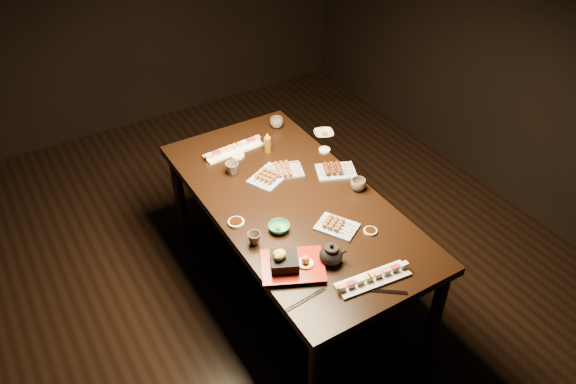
# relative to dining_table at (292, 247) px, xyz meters

# --- Properties ---
(ground) EXTENTS (5.00, 5.00, 0.00)m
(ground) POSITION_rel_dining_table_xyz_m (-0.07, 0.04, -0.38)
(ground) COLOR black
(ground) RESTS_ON ground
(dining_table) EXTENTS (1.38, 1.98, 0.75)m
(dining_table) POSITION_rel_dining_table_xyz_m (0.00, 0.00, 0.00)
(dining_table) COLOR black
(dining_table) RESTS_ON ground
(sushi_platter_near) EXTENTS (0.39, 0.14, 0.05)m
(sushi_platter_near) POSITION_rel_dining_table_xyz_m (0.01, -0.73, 0.40)
(sushi_platter_near) COLOR white
(sushi_platter_near) RESTS_ON dining_table
(sushi_platter_far) EXTENTS (0.40, 0.13, 0.05)m
(sushi_platter_far) POSITION_rel_dining_table_xyz_m (-0.07, 0.61, 0.40)
(sushi_platter_far) COLOR white
(sushi_platter_far) RESTS_ON dining_table
(yakitori_plate_center) EXTENTS (0.24, 0.20, 0.05)m
(yakitori_plate_center) POSITION_rel_dining_table_xyz_m (0.10, 0.24, 0.40)
(yakitori_plate_center) COLOR #828EB6
(yakitori_plate_center) RESTS_ON dining_table
(yakitori_plate_right) EXTENTS (0.24, 0.26, 0.05)m
(yakitori_plate_right) POSITION_rel_dining_table_xyz_m (0.08, -0.33, 0.40)
(yakitori_plate_right) COLOR #828EB6
(yakitori_plate_right) RESTS_ON dining_table
(yakitori_plate_left) EXTENTS (0.29, 0.26, 0.06)m
(yakitori_plate_left) POSITION_rel_dining_table_xyz_m (-0.01, 0.24, 0.41)
(yakitori_plate_left) COLOR #828EB6
(yakitori_plate_left) RESTS_ON dining_table
(tsukune_plate) EXTENTS (0.28, 0.25, 0.06)m
(tsukune_plate) POSITION_rel_dining_table_xyz_m (0.36, 0.08, 0.40)
(tsukune_plate) COLOR #828EB6
(tsukune_plate) RESTS_ON dining_table
(edamame_bowl_green) EXTENTS (0.12, 0.12, 0.04)m
(edamame_bowl_green) POSITION_rel_dining_table_xyz_m (-0.20, -0.18, 0.39)
(edamame_bowl_green) COLOR #31976D
(edamame_bowl_green) RESTS_ON dining_table
(edamame_bowl_cream) EXTENTS (0.17, 0.17, 0.03)m
(edamame_bowl_cream) POSITION_rel_dining_table_xyz_m (0.53, 0.46, 0.39)
(edamame_bowl_cream) COLOR beige
(edamame_bowl_cream) RESTS_ON dining_table
(tempura_tray) EXTENTS (0.39, 0.36, 0.11)m
(tempura_tray) POSITION_rel_dining_table_xyz_m (-0.28, -0.46, 0.43)
(tempura_tray) COLOR black
(tempura_tray) RESTS_ON dining_table
(teacup_near_left) EXTENTS (0.08, 0.08, 0.07)m
(teacup_near_left) POSITION_rel_dining_table_xyz_m (-0.36, -0.20, 0.41)
(teacup_near_left) COLOR brown
(teacup_near_left) RESTS_ON dining_table
(teacup_mid_right) EXTENTS (0.12, 0.12, 0.07)m
(teacup_mid_right) POSITION_rel_dining_table_xyz_m (0.37, -0.12, 0.41)
(teacup_mid_right) COLOR brown
(teacup_mid_right) RESTS_ON dining_table
(teacup_far_left) EXTENTS (0.09, 0.09, 0.07)m
(teacup_far_left) POSITION_rel_dining_table_xyz_m (-0.18, 0.40, 0.41)
(teacup_far_left) COLOR brown
(teacup_far_left) RESTS_ON dining_table
(teacup_far_right) EXTENTS (0.12, 0.12, 0.07)m
(teacup_far_right) POSITION_rel_dining_table_xyz_m (0.32, 0.72, 0.41)
(teacup_far_right) COLOR brown
(teacup_far_right) RESTS_ON dining_table
(teapot) EXTENTS (0.18, 0.18, 0.12)m
(teapot) POSITION_rel_dining_table_xyz_m (-0.10, -0.52, 0.43)
(teapot) COLOR black
(teapot) RESTS_ON dining_table
(condiment_bottle) EXTENTS (0.05, 0.05, 0.14)m
(condiment_bottle) POSITION_rel_dining_table_xyz_m (0.12, 0.50, 0.44)
(condiment_bottle) COLOR brown
(condiment_bottle) RESTS_ON dining_table
(sauce_dish_west) EXTENTS (0.09, 0.09, 0.02)m
(sauce_dish_west) POSITION_rel_dining_table_xyz_m (-0.37, -0.02, 0.38)
(sauce_dish_west) COLOR white
(sauce_dish_west) RESTS_ON dining_table
(sauce_dish_east) EXTENTS (0.10, 0.10, 0.01)m
(sauce_dish_east) POSITION_rel_dining_table_xyz_m (0.43, 0.31, 0.38)
(sauce_dish_east) COLOR white
(sauce_dish_east) RESTS_ON dining_table
(sauce_dish_se) EXTENTS (0.10, 0.10, 0.01)m
(sauce_dish_se) POSITION_rel_dining_table_xyz_m (0.21, -0.45, 0.38)
(sauce_dish_se) COLOR white
(sauce_dish_se) RESTS_ON dining_table
(sauce_dish_nw) EXTENTS (0.09, 0.09, 0.01)m
(sauce_dish_nw) POSITION_rel_dining_table_xyz_m (-0.07, 0.54, 0.38)
(sauce_dish_nw) COLOR white
(sauce_dish_nw) RESTS_ON dining_table
(chopsticks_near) EXTENTS (0.23, 0.04, 0.01)m
(chopsticks_near) POSITION_rel_dining_table_xyz_m (-0.34, -0.66, 0.38)
(chopsticks_near) COLOR black
(chopsticks_near) RESTS_ON dining_table
(chopsticks_se) EXTENTS (0.19, 0.15, 0.01)m
(chopsticks_se) POSITION_rel_dining_table_xyz_m (0.01, -0.81, 0.38)
(chopsticks_se) COLOR black
(chopsticks_se) RESTS_ON dining_table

